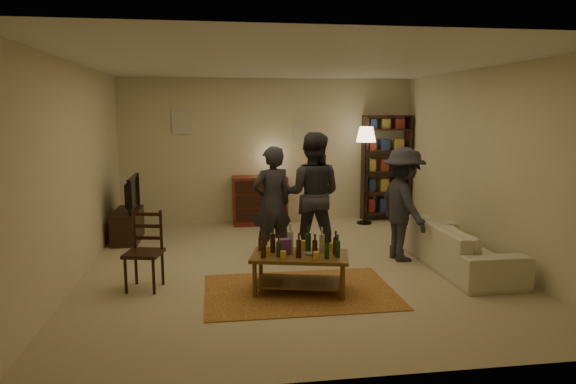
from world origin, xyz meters
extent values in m
plane|color=#C6B793|center=(0.00, 0.00, 0.00)|extent=(6.00, 6.00, 0.00)
plane|color=beige|center=(0.00, 3.00, 1.35)|extent=(5.50, 0.00, 5.50)
plane|color=beige|center=(-2.75, 0.00, 1.35)|extent=(0.00, 6.00, 6.00)
plane|color=beige|center=(2.75, 0.00, 1.35)|extent=(0.00, 6.00, 6.00)
plane|color=beige|center=(0.00, -3.00, 1.35)|extent=(5.50, 0.00, 5.50)
plane|color=white|center=(0.00, 0.00, 2.70)|extent=(6.00, 6.00, 0.00)
cube|color=beige|center=(-1.60, 2.98, 1.90)|extent=(0.35, 0.03, 0.45)
cube|color=beige|center=(0.60, 2.98, 1.70)|extent=(0.30, 0.03, 0.40)
cube|color=brown|center=(-0.08, -1.00, 0.01)|extent=(2.20, 1.50, 0.01)
cube|color=brown|center=(-0.08, -1.00, 0.43)|extent=(1.22, 0.85, 0.04)
cube|color=brown|center=(-0.08, -1.00, 0.12)|extent=(1.10, 0.73, 0.02)
cylinder|color=brown|center=(-0.62, -1.12, 0.21)|extent=(0.05, 0.05, 0.41)
cylinder|color=brown|center=(0.35, -1.35, 0.21)|extent=(0.05, 0.05, 0.41)
cylinder|color=brown|center=(-0.50, -0.65, 0.21)|extent=(0.05, 0.05, 0.41)
cylinder|color=brown|center=(0.46, -0.88, 0.21)|extent=(0.05, 0.05, 0.41)
cylinder|color=gold|center=(-0.47, -0.95, 0.50)|extent=(0.07, 0.07, 0.10)
cylinder|color=gold|center=(-0.29, -1.15, 0.50)|extent=(0.07, 0.07, 0.09)
cylinder|color=gold|center=(0.01, -0.80, 0.51)|extent=(0.07, 0.07, 0.11)
cylinder|color=gold|center=(0.07, -1.23, 0.50)|extent=(0.07, 0.07, 0.09)
cylinder|color=gold|center=(0.33, -0.92, 0.50)|extent=(0.07, 0.07, 0.10)
cylinder|color=gold|center=(-0.11, -1.03, 0.49)|extent=(0.06, 0.06, 0.08)
cube|color=#6A3799|center=(-0.25, -0.94, 0.54)|extent=(0.15, 0.10, 0.18)
cylinder|color=gray|center=(0.03, -1.05, 0.47)|extent=(0.12, 0.12, 0.03)
cube|color=black|center=(-1.88, -0.63, 0.44)|extent=(0.49, 0.49, 0.04)
cylinder|color=black|center=(-2.08, -0.76, 0.21)|extent=(0.04, 0.04, 0.43)
cylinder|color=black|center=(-1.76, -0.83, 0.21)|extent=(0.04, 0.04, 0.43)
cylinder|color=black|center=(-2.01, -0.43, 0.21)|extent=(0.04, 0.04, 0.43)
cylinder|color=black|center=(-1.69, -0.51, 0.21)|extent=(0.04, 0.04, 0.43)
cube|color=black|center=(-1.85, -0.47, 0.70)|extent=(0.33, 0.10, 0.49)
cube|color=black|center=(-2.45, 1.80, 0.25)|extent=(0.40, 1.00, 0.50)
imported|color=black|center=(-2.43, 1.80, 0.78)|extent=(0.13, 0.97, 0.56)
cube|color=maroon|center=(-0.20, 2.72, 0.45)|extent=(1.00, 0.48, 0.90)
cube|color=black|center=(-0.20, 2.47, 0.22)|extent=(0.92, 0.02, 0.22)
cube|color=black|center=(-0.20, 2.47, 0.48)|extent=(0.92, 0.02, 0.22)
cube|color=black|center=(-0.20, 2.47, 0.74)|extent=(0.92, 0.02, 0.22)
cylinder|color=black|center=(0.05, 2.72, 0.92)|extent=(0.12, 0.12, 0.04)
cylinder|color=black|center=(0.05, 2.72, 1.05)|extent=(0.02, 0.02, 0.22)
cone|color=#FFE5B2|center=(0.05, 2.72, 1.26)|extent=(0.26, 0.26, 0.20)
cube|color=black|center=(1.82, 2.78, 1.00)|extent=(0.04, 0.34, 2.00)
cube|color=black|center=(2.68, 2.78, 1.00)|extent=(0.04, 0.34, 2.00)
cube|color=black|center=(2.25, 2.78, 0.15)|extent=(0.90, 0.34, 0.03)
cube|color=black|center=(2.25, 2.78, 0.55)|extent=(0.90, 0.34, 0.03)
cube|color=black|center=(2.25, 2.78, 0.95)|extent=(0.90, 0.34, 0.03)
cube|color=black|center=(2.25, 2.78, 1.35)|extent=(0.90, 0.34, 0.03)
cube|color=black|center=(2.25, 2.78, 1.75)|extent=(0.90, 0.34, 0.03)
cube|color=black|center=(2.25, 2.78, 2.00)|extent=(0.90, 0.34, 0.03)
cube|color=maroon|center=(1.95, 2.78, 0.29)|extent=(0.12, 0.22, 0.26)
cube|color=navy|center=(2.20, 2.78, 0.29)|extent=(0.15, 0.22, 0.26)
cube|color=#A39236|center=(2.47, 2.78, 0.29)|extent=(0.18, 0.22, 0.26)
cube|color=navy|center=(1.95, 2.78, 0.69)|extent=(0.12, 0.22, 0.24)
cube|color=#A39236|center=(2.20, 2.78, 0.69)|extent=(0.15, 0.22, 0.24)
cube|color=maroon|center=(2.47, 2.78, 0.69)|extent=(0.18, 0.22, 0.24)
cube|color=#A39236|center=(1.95, 2.78, 1.07)|extent=(0.12, 0.22, 0.22)
cube|color=maroon|center=(2.20, 2.78, 1.07)|extent=(0.15, 0.22, 0.22)
cube|color=navy|center=(2.47, 2.78, 1.07)|extent=(0.18, 0.22, 0.22)
cube|color=maroon|center=(1.95, 2.78, 1.47)|extent=(0.12, 0.22, 0.20)
cube|color=navy|center=(2.20, 2.78, 1.47)|extent=(0.15, 0.22, 0.20)
cube|color=#A39236|center=(2.47, 2.78, 1.47)|extent=(0.18, 0.22, 0.20)
cube|color=navy|center=(1.95, 2.78, 1.85)|extent=(0.12, 0.22, 0.18)
cube|color=#A39236|center=(2.20, 2.78, 1.85)|extent=(0.15, 0.22, 0.18)
cube|color=maroon|center=(2.47, 2.78, 1.85)|extent=(0.18, 0.22, 0.18)
cylinder|color=black|center=(1.74, 2.46, 0.01)|extent=(0.28, 0.28, 0.03)
cylinder|color=black|center=(1.74, 2.46, 0.81)|extent=(0.03, 0.03, 1.62)
cone|color=#FFE5B2|center=(1.74, 2.46, 1.67)|extent=(0.36, 0.36, 0.28)
imported|color=beige|center=(2.20, -0.40, 0.30)|extent=(0.81, 2.08, 0.61)
imported|color=#26252D|center=(-0.24, 0.43, 0.81)|extent=(0.68, 0.54, 1.61)
imported|color=#292931|center=(0.36, 0.53, 0.90)|extent=(1.05, 0.93, 1.80)
imported|color=#2A2A32|center=(1.58, 0.11, 0.80)|extent=(0.72, 1.10, 1.60)
camera|label=1|loc=(-1.05, -6.67, 2.10)|focal=32.00mm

